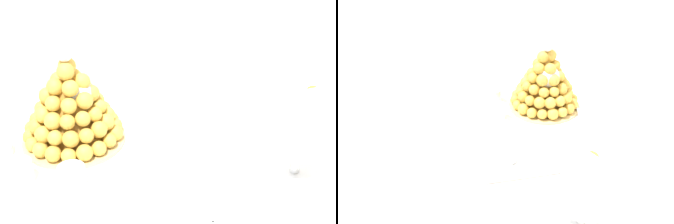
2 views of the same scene
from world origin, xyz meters
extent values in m
cube|color=brown|center=(0.00, 0.00, 0.78)|extent=(1.20, 0.73, 0.02)
cube|color=white|center=(0.00, 0.00, 0.79)|extent=(1.26, 0.79, 0.00)
cube|color=white|center=(0.00, 0.40, 0.64)|extent=(1.26, 0.01, 0.31)
cube|color=white|center=(-0.14, 0.07, 0.80)|extent=(0.59, 0.36, 0.01)
cube|color=white|center=(-0.14, -0.11, 0.81)|extent=(0.59, 0.01, 0.02)
cube|color=white|center=(-0.14, 0.25, 0.81)|extent=(0.59, 0.01, 0.02)
cube|color=white|center=(0.15, 0.07, 0.81)|extent=(0.01, 0.36, 0.02)
cylinder|color=white|center=(-0.14, 0.07, 0.80)|extent=(0.33, 0.33, 0.00)
cylinder|color=tan|center=(-0.19, 0.15, 0.81)|extent=(0.25, 0.25, 0.01)
cone|color=#B38130|center=(-0.19, 0.15, 0.91)|extent=(0.17, 0.17, 0.19)
sphere|color=gold|center=(-0.09, 0.15, 0.83)|extent=(0.04, 0.04, 0.04)
sphere|color=gold|center=(-0.09, 0.18, 0.83)|extent=(0.04, 0.04, 0.04)
sphere|color=gold|center=(-0.11, 0.21, 0.83)|extent=(0.04, 0.04, 0.04)
sphere|color=gold|center=(-0.14, 0.24, 0.83)|extent=(0.04, 0.04, 0.04)
sphere|color=gold|center=(-0.17, 0.25, 0.83)|extent=(0.04, 0.04, 0.04)
sphere|color=gold|center=(-0.21, 0.25, 0.83)|extent=(0.03, 0.03, 0.03)
sphere|color=gold|center=(-0.24, 0.24, 0.83)|extent=(0.04, 0.04, 0.04)
sphere|color=gold|center=(-0.27, 0.21, 0.83)|extent=(0.03, 0.03, 0.03)
sphere|color=gold|center=(-0.28, 0.18, 0.83)|extent=(0.03, 0.03, 0.03)
sphere|color=gold|center=(-0.29, 0.15, 0.83)|extent=(0.04, 0.04, 0.04)
sphere|color=gold|center=(-0.28, 0.11, 0.83)|extent=(0.04, 0.04, 0.04)
sphere|color=gold|center=(-0.27, 0.08, 0.83)|extent=(0.03, 0.03, 0.03)
sphere|color=gold|center=(-0.24, 0.06, 0.83)|extent=(0.04, 0.04, 0.04)
sphere|color=gold|center=(-0.21, 0.05, 0.83)|extent=(0.04, 0.04, 0.04)
sphere|color=gold|center=(-0.17, 0.05, 0.83)|extent=(0.03, 0.03, 0.03)
sphere|color=gold|center=(-0.14, 0.06, 0.83)|extent=(0.04, 0.04, 0.04)
sphere|color=gold|center=(-0.11, 0.08, 0.83)|extent=(0.03, 0.03, 0.03)
sphere|color=gold|center=(-0.09, 0.11, 0.83)|extent=(0.03, 0.03, 0.03)
sphere|color=gold|center=(-0.11, 0.18, 0.87)|extent=(0.04, 0.04, 0.04)
sphere|color=gold|center=(-0.13, 0.21, 0.86)|extent=(0.04, 0.04, 0.04)
sphere|color=gold|center=(-0.16, 0.23, 0.86)|extent=(0.03, 0.03, 0.03)
sphere|color=gold|center=(-0.19, 0.23, 0.87)|extent=(0.04, 0.04, 0.04)
sphere|color=gold|center=(-0.22, 0.22, 0.86)|extent=(0.04, 0.04, 0.04)
sphere|color=gold|center=(-0.25, 0.20, 0.87)|extent=(0.04, 0.04, 0.04)
sphere|color=gold|center=(-0.27, 0.17, 0.87)|extent=(0.04, 0.04, 0.04)
sphere|color=gold|center=(-0.27, 0.14, 0.87)|extent=(0.03, 0.03, 0.03)
sphere|color=gold|center=(-0.26, 0.10, 0.87)|extent=(0.04, 0.04, 0.04)
sphere|color=gold|center=(-0.23, 0.08, 0.86)|extent=(0.04, 0.04, 0.04)
sphere|color=gold|center=(-0.20, 0.07, 0.86)|extent=(0.03, 0.03, 0.03)
sphere|color=gold|center=(-0.17, 0.07, 0.86)|extent=(0.04, 0.04, 0.04)
sphere|color=gold|center=(-0.14, 0.08, 0.86)|extent=(0.03, 0.03, 0.03)
sphere|color=gold|center=(-0.11, 0.11, 0.87)|extent=(0.04, 0.04, 0.04)
sphere|color=gold|center=(-0.11, 0.14, 0.87)|extent=(0.04, 0.04, 0.04)
sphere|color=gold|center=(-0.14, 0.19, 0.90)|extent=(0.04, 0.04, 0.04)
sphere|color=gold|center=(-0.17, 0.21, 0.90)|extent=(0.04, 0.04, 0.04)
sphere|color=gold|center=(-0.20, 0.21, 0.90)|extent=(0.04, 0.04, 0.04)
sphere|color=gold|center=(-0.23, 0.20, 0.89)|extent=(0.04, 0.04, 0.04)
sphere|color=gold|center=(-0.25, 0.17, 0.90)|extent=(0.04, 0.04, 0.04)
sphere|color=gold|center=(-0.25, 0.14, 0.90)|extent=(0.04, 0.04, 0.04)
sphere|color=gold|center=(-0.24, 0.11, 0.90)|extent=(0.04, 0.04, 0.04)
sphere|color=gold|center=(-0.21, 0.09, 0.90)|extent=(0.04, 0.04, 0.04)
sphere|color=gold|center=(-0.18, 0.08, 0.90)|extent=(0.03, 0.03, 0.03)
sphere|color=gold|center=(-0.15, 0.10, 0.90)|extent=(0.03, 0.03, 0.03)
sphere|color=gold|center=(-0.13, 0.13, 0.89)|extent=(0.03, 0.03, 0.03)
sphere|color=gold|center=(-0.12, 0.16, 0.90)|extent=(0.03, 0.03, 0.03)
sphere|color=gold|center=(-0.16, 0.19, 0.93)|extent=(0.04, 0.04, 0.04)
sphere|color=gold|center=(-0.20, 0.20, 0.93)|extent=(0.03, 0.03, 0.03)
sphere|color=gold|center=(-0.23, 0.17, 0.93)|extent=(0.04, 0.04, 0.04)
sphere|color=gold|center=(-0.24, 0.14, 0.93)|extent=(0.04, 0.04, 0.04)
sphere|color=gold|center=(-0.21, 0.11, 0.93)|extent=(0.04, 0.04, 0.04)
sphere|color=gold|center=(-0.18, 0.10, 0.93)|extent=(0.04, 0.04, 0.04)
sphere|color=gold|center=(-0.15, 0.12, 0.93)|extent=(0.04, 0.04, 0.04)
sphere|color=gold|center=(-0.14, 0.16, 0.93)|extent=(0.04, 0.04, 0.04)
sphere|color=gold|center=(-0.18, 0.18, 0.96)|extent=(0.04, 0.04, 0.04)
sphere|color=gold|center=(-0.22, 0.16, 0.96)|extent=(0.04, 0.04, 0.04)
sphere|color=gold|center=(-0.21, 0.13, 0.96)|extent=(0.04, 0.04, 0.04)
sphere|color=gold|center=(-0.17, 0.12, 0.96)|extent=(0.04, 0.04, 0.04)
sphere|color=gold|center=(-0.16, 0.15, 0.96)|extent=(0.04, 0.04, 0.04)
sphere|color=gold|center=(-0.19, 0.16, 0.99)|extent=(0.04, 0.04, 0.04)
sphere|color=gold|center=(-0.19, 0.13, 0.99)|extent=(0.04, 0.04, 0.04)
sphere|color=white|center=(-0.19, 0.15, 1.03)|extent=(0.03, 0.03, 0.03)
cylinder|color=silver|center=(-0.26, -0.02, 0.83)|extent=(0.06, 0.06, 0.05)
cylinder|color=gold|center=(-0.26, -0.02, 0.82)|extent=(0.05, 0.05, 0.02)
cylinder|color=#EAC166|center=(-0.26, -0.02, 0.83)|extent=(0.05, 0.05, 0.02)
sphere|color=brown|center=(-0.26, -0.02, 0.85)|extent=(0.02, 0.02, 0.02)
cylinder|color=silver|center=(-0.14, -0.03, 0.83)|extent=(0.06, 0.06, 0.05)
cylinder|color=gold|center=(-0.14, -0.03, 0.82)|extent=(0.05, 0.05, 0.02)
cylinder|color=#EAC166|center=(-0.14, -0.03, 0.84)|extent=(0.05, 0.05, 0.02)
sphere|color=brown|center=(-0.14, -0.04, 0.85)|extent=(0.02, 0.02, 0.02)
cylinder|color=silver|center=(-0.03, -0.03, 0.83)|extent=(0.05, 0.05, 0.05)
cylinder|color=#F4EAC6|center=(-0.03, -0.03, 0.82)|extent=(0.05, 0.05, 0.02)
cylinder|color=white|center=(-0.03, -0.03, 0.83)|extent=(0.05, 0.05, 0.01)
sphere|color=brown|center=(-0.04, -0.03, 0.84)|extent=(0.02, 0.02, 0.02)
cylinder|color=silver|center=(0.07, -0.04, 0.83)|extent=(0.06, 0.06, 0.05)
cylinder|color=gold|center=(0.07, -0.04, 0.82)|extent=(0.05, 0.05, 0.02)
cylinder|color=#EAC166|center=(0.07, -0.04, 0.84)|extent=(0.05, 0.05, 0.02)
sphere|color=brown|center=(0.07, -0.04, 0.85)|extent=(0.02, 0.02, 0.02)
cylinder|color=white|center=(0.32, 0.08, 0.80)|extent=(0.10, 0.10, 0.01)
cylinder|color=white|center=(0.32, 0.08, 0.83)|extent=(0.02, 0.02, 0.06)
cylinder|color=white|center=(0.32, 0.08, 0.94)|extent=(0.11, 0.11, 0.14)
cylinder|color=yellow|center=(0.35, 0.08, 0.88)|extent=(0.05, 0.04, 0.05)
cylinder|color=#E54C47|center=(0.31, 0.10, 0.88)|extent=(0.04, 0.04, 0.03)
cylinder|color=#72B2E0|center=(0.31, 0.06, 0.88)|extent=(0.05, 0.04, 0.04)
cylinder|color=#E54C47|center=(0.34, 0.09, 0.90)|extent=(0.04, 0.04, 0.03)
cylinder|color=#D199D8|center=(0.30, 0.09, 0.90)|extent=(0.06, 0.04, 0.06)
cylinder|color=#D199D8|center=(0.33, 0.07, 0.90)|extent=(0.06, 0.04, 0.06)
cylinder|color=#9ED860|center=(0.33, 0.10, 0.92)|extent=(0.04, 0.04, 0.03)
cylinder|color=pink|center=(0.31, 0.08, 0.92)|extent=(0.04, 0.04, 0.02)
cylinder|color=#D199D8|center=(0.32, 0.07, 0.92)|extent=(0.05, 0.04, 0.05)
cylinder|color=#72B2E0|center=(0.35, 0.07, 0.92)|extent=(0.06, 0.04, 0.06)
cylinder|color=yellow|center=(0.32, 0.09, 0.94)|extent=(0.06, 0.04, 0.06)
cylinder|color=pink|center=(0.30, 0.07, 0.94)|extent=(0.04, 0.04, 0.04)
cylinder|color=pink|center=(0.34, 0.06, 0.94)|extent=(0.04, 0.04, 0.04)
cylinder|color=yellow|center=(0.35, 0.08, 0.94)|extent=(0.05, 0.04, 0.05)
cylinder|color=brown|center=(0.31, 0.09, 0.96)|extent=(0.04, 0.04, 0.03)
cylinder|color=#E54C47|center=(0.32, 0.05, 0.96)|extent=(0.06, 0.04, 0.06)
cylinder|color=yellow|center=(0.35, 0.08, 0.96)|extent=(0.05, 0.04, 0.04)
cylinder|color=#72B2E0|center=(0.31, 0.08, 0.97)|extent=(0.04, 0.04, 0.04)
cylinder|color=#D199D8|center=(0.32, 0.06, 0.97)|extent=(0.04, 0.05, 0.03)
cylinder|color=#D199D8|center=(0.35, 0.08, 0.97)|extent=(0.05, 0.04, 0.05)
cylinder|color=#F9A54C|center=(0.33, 0.10, 0.97)|extent=(0.05, 0.04, 0.05)
cylinder|color=brown|center=(0.31, 0.08, 0.99)|extent=(0.05, 0.05, 0.03)
cylinder|color=yellow|center=(0.33, 0.08, 0.99)|extent=(0.05, 0.04, 0.05)
cylinder|color=#72B2E0|center=(0.33, 0.09, 0.99)|extent=(0.05, 0.05, 0.05)
cylinder|color=silver|center=(-0.17, 0.15, 0.80)|extent=(0.06, 0.06, 0.00)
cylinder|color=silver|center=(-0.17, 0.15, 0.85)|extent=(0.01, 0.01, 0.09)
sphere|color=silver|center=(-0.17, 0.15, 0.93)|extent=(0.07, 0.07, 0.07)
cylinder|color=#EAE08C|center=(-0.17, 0.15, 0.92)|extent=(0.05, 0.05, 0.04)
camera|label=1|loc=(0.14, -0.75, 1.42)|focal=49.02mm
camera|label=2|loc=(0.82, -0.20, 1.44)|focal=37.15mm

